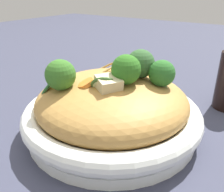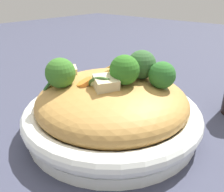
% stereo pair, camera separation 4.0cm
% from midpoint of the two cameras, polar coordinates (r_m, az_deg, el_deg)
% --- Properties ---
extents(ground_plane, '(3.00, 3.00, 0.00)m').
position_cam_midpoint_polar(ground_plane, '(0.44, -2.68, -7.97)').
color(ground_plane, '#373A4D').
extents(serving_bowl, '(0.31, 0.31, 0.05)m').
position_cam_midpoint_polar(serving_bowl, '(0.42, -2.75, -5.00)').
color(serving_bowl, white).
rests_on(serving_bowl, ground_plane).
extents(noodle_heap, '(0.26, 0.26, 0.09)m').
position_cam_midpoint_polar(noodle_heap, '(0.41, -2.85, -1.07)').
color(noodle_heap, '#B78642').
rests_on(noodle_heap, serving_bowl).
extents(broccoli_florets, '(0.18, 0.16, 0.06)m').
position_cam_midpoint_polar(broccoli_florets, '(0.38, -1.25, 5.94)').
color(broccoli_florets, '#94B871').
rests_on(broccoli_florets, serving_bowl).
extents(carrot_coins, '(0.09, 0.18, 0.03)m').
position_cam_midpoint_polar(carrot_coins, '(0.42, 2.22, 4.78)').
color(carrot_coins, orange).
rests_on(carrot_coins, serving_bowl).
extents(zucchini_slices, '(0.14, 0.07, 0.05)m').
position_cam_midpoint_polar(zucchini_slices, '(0.38, -10.68, 2.38)').
color(zucchini_slices, beige).
rests_on(zucchini_slices, serving_bowl).
extents(chicken_chunks, '(0.16, 0.06, 0.04)m').
position_cam_midpoint_polar(chicken_chunks, '(0.40, -9.34, 3.84)').
color(chicken_chunks, beige).
rests_on(chicken_chunks, serving_bowl).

